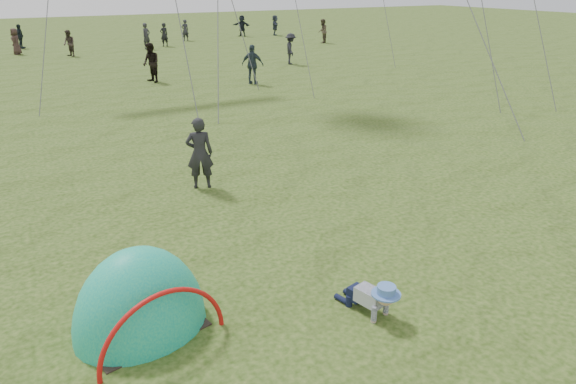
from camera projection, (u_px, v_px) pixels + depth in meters
ground at (363, 328)px, 7.13m from camera, size 140.00×140.00×0.00m
crawling_toddler at (373, 297)px, 7.32m from camera, size 0.69×0.86×0.58m
popup_tent at (142, 326)px, 7.15m from camera, size 2.11×1.86×2.40m
standing_adult at (200, 153)px, 11.62m from camera, size 0.70×0.57×1.66m
crowd_person_0 at (164, 35)px, 36.51m from camera, size 0.66×0.50×1.61m
crowd_person_1 at (69, 43)px, 31.72m from camera, size 0.85×0.94×1.59m
crowd_person_2 at (20, 36)px, 35.40m from camera, size 0.76×1.03×1.62m
crowd_person_5 at (275, 25)px, 43.73m from camera, size 1.16×1.58×1.65m
crowd_person_6 at (146, 36)px, 35.09m from camera, size 0.75×0.67×1.72m
crowd_person_7 at (322, 31)px, 38.43m from camera, size 1.06×1.06×1.73m
crowd_person_8 at (253, 65)px, 23.32m from camera, size 1.04×1.02×1.76m
crowd_person_11 at (242, 26)px, 43.02m from camera, size 1.35×1.56×1.70m
crowd_person_12 at (185, 30)px, 39.82m from camera, size 0.61×0.42×1.59m
crowd_person_13 at (151, 63)px, 23.71m from camera, size 0.87×1.01×1.79m
crowd_person_15 at (291, 49)px, 28.82m from camera, size 1.01×1.26×1.70m
crowd_person_16 at (16, 41)px, 32.61m from camera, size 0.69×0.89×1.61m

